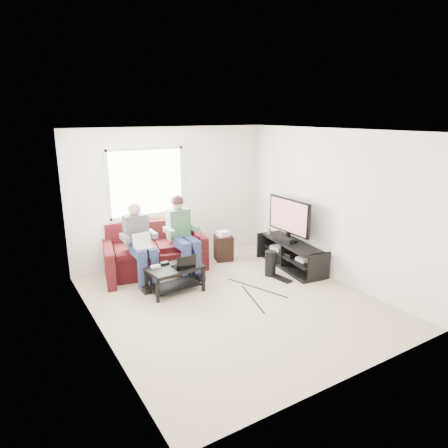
# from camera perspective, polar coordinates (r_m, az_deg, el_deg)

# --- Properties ---
(floor) EXTENTS (4.50, 4.50, 0.00)m
(floor) POSITION_cam_1_polar(r_m,az_deg,el_deg) (6.35, 1.34, -10.96)
(floor) COLOR #C4B298
(floor) RESTS_ON ground
(ceiling) EXTENTS (4.50, 4.50, 0.00)m
(ceiling) POSITION_cam_1_polar(r_m,az_deg,el_deg) (5.69, 1.50, 13.18)
(ceiling) COLOR white
(ceiling) RESTS_ON wall_back
(wall_back) EXTENTS (4.50, 0.00, 4.50)m
(wall_back) POSITION_cam_1_polar(r_m,az_deg,el_deg) (7.83, -7.51, 4.09)
(wall_back) COLOR white
(wall_back) RESTS_ON floor
(wall_front) EXTENTS (4.50, 0.00, 4.50)m
(wall_front) POSITION_cam_1_polar(r_m,az_deg,el_deg) (4.27, 18.01, -6.29)
(wall_front) COLOR white
(wall_front) RESTS_ON floor
(wall_left) EXTENTS (0.00, 4.50, 4.50)m
(wall_left) POSITION_cam_1_polar(r_m,az_deg,el_deg) (5.14, -17.75, -2.57)
(wall_left) COLOR white
(wall_left) RESTS_ON floor
(wall_right) EXTENTS (0.00, 4.50, 4.50)m
(wall_right) POSITION_cam_1_polar(r_m,az_deg,el_deg) (7.14, 15.08, 2.58)
(wall_right) COLOR white
(wall_right) RESTS_ON floor
(window) EXTENTS (1.48, 0.04, 1.28)m
(window) POSITION_cam_1_polar(r_m,az_deg,el_deg) (7.58, -11.01, 5.87)
(window) COLOR white
(window) RESTS_ON wall_back
(sofa) EXTENTS (2.08, 1.21, 0.89)m
(sofa) POSITION_cam_1_polar(r_m,az_deg,el_deg) (7.50, -9.77, -4.23)
(sofa) COLOR #3F0F11
(sofa) RESTS_ON floor
(person_left) EXTENTS (0.40, 0.70, 1.37)m
(person_left) POSITION_cam_1_polar(r_m,az_deg,el_deg) (6.93, -11.95, -2.26)
(person_left) COLOR navy
(person_left) RESTS_ON sofa
(person_right) EXTENTS (0.40, 0.71, 1.42)m
(person_right) POSITION_cam_1_polar(r_m,az_deg,el_deg) (7.22, -6.04, -0.79)
(person_right) COLOR navy
(person_right) RESTS_ON sofa
(laptop_silver) EXTENTS (0.36, 0.28, 0.24)m
(laptop_silver) POSITION_cam_1_polar(r_m,az_deg,el_deg) (6.77, -11.40, -2.81)
(laptop_silver) COLOR silver
(laptop_silver) RESTS_ON person_left
(coffee_table) EXTENTS (0.91, 0.62, 0.43)m
(coffee_table) POSITION_cam_1_polar(r_m,az_deg,el_deg) (6.60, -7.05, -7.01)
(coffee_table) COLOR black
(coffee_table) RESTS_ON floor
(laptop_black) EXTENTS (0.37, 0.29, 0.24)m
(laptop_black) POSITION_cam_1_polar(r_m,az_deg,el_deg) (6.49, -5.85, -5.13)
(laptop_black) COLOR black
(laptop_black) RESTS_ON coffee_table
(controller_a) EXTENTS (0.14, 0.09, 0.04)m
(controller_a) POSITION_cam_1_polar(r_m,az_deg,el_deg) (6.55, -9.76, -6.01)
(controller_a) COLOR silver
(controller_a) RESTS_ON coffee_table
(controller_b) EXTENTS (0.15, 0.11, 0.04)m
(controller_b) POSITION_cam_1_polar(r_m,az_deg,el_deg) (6.67, -8.51, -5.58)
(controller_b) COLOR black
(controller_b) RESTS_ON coffee_table
(controller_c) EXTENTS (0.15, 0.12, 0.04)m
(controller_c) POSITION_cam_1_polar(r_m,az_deg,el_deg) (6.79, -5.30, -5.07)
(controller_c) COLOR gray
(controller_c) RESTS_ON coffee_table
(tv_stand) EXTENTS (0.67, 1.59, 0.51)m
(tv_stand) POSITION_cam_1_polar(r_m,az_deg,el_deg) (7.68, 9.52, -4.53)
(tv_stand) COLOR black
(tv_stand) RESTS_ON floor
(tv) EXTENTS (0.12, 1.10, 0.81)m
(tv) POSITION_cam_1_polar(r_m,az_deg,el_deg) (7.53, 9.26, 0.98)
(tv) COLOR black
(tv) RESTS_ON tv_stand
(soundbar) EXTENTS (0.12, 0.50, 0.10)m
(soundbar) POSITION_cam_1_polar(r_m,az_deg,el_deg) (7.57, 8.45, -2.13)
(soundbar) COLOR black
(soundbar) RESTS_ON tv_stand
(drink_cup) EXTENTS (0.08, 0.08, 0.12)m
(drink_cup) POSITION_cam_1_polar(r_m,az_deg,el_deg) (8.01, 6.44, -1.02)
(drink_cup) COLOR #A46F47
(drink_cup) RESTS_ON tv_stand
(console_white) EXTENTS (0.30, 0.22, 0.06)m
(console_white) POSITION_cam_1_polar(r_m,az_deg,el_deg) (7.38, 11.56, -4.89)
(console_white) COLOR silver
(console_white) RESTS_ON tv_stand
(console_grey) EXTENTS (0.34, 0.26, 0.08)m
(console_grey) POSITION_cam_1_polar(r_m,az_deg,el_deg) (7.87, 8.13, -3.35)
(console_grey) COLOR gray
(console_grey) RESTS_ON tv_stand
(console_black) EXTENTS (0.38, 0.30, 0.07)m
(console_black) POSITION_cam_1_polar(r_m,az_deg,el_deg) (7.62, 9.79, -4.10)
(console_black) COLOR black
(console_black) RESTS_ON tv_stand
(subwoofer) EXTENTS (0.20, 0.20, 0.46)m
(subwoofer) POSITION_cam_1_polar(r_m,az_deg,el_deg) (7.26, 6.66, -5.60)
(subwoofer) COLOR black
(subwoofer) RESTS_ON floor
(keyboard_floor) EXTENTS (0.21, 0.48, 0.03)m
(keyboard_floor) POSITION_cam_1_polar(r_m,az_deg,el_deg) (7.21, 8.04, -7.68)
(keyboard_floor) COLOR black
(keyboard_floor) RESTS_ON floor
(end_table) EXTENTS (0.34, 0.34, 0.60)m
(end_table) POSITION_cam_1_polar(r_m,az_deg,el_deg) (7.96, -0.07, -3.28)
(end_table) COLOR black
(end_table) RESTS_ON floor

